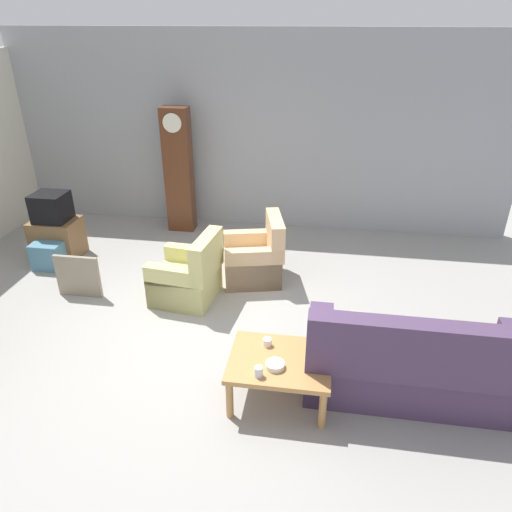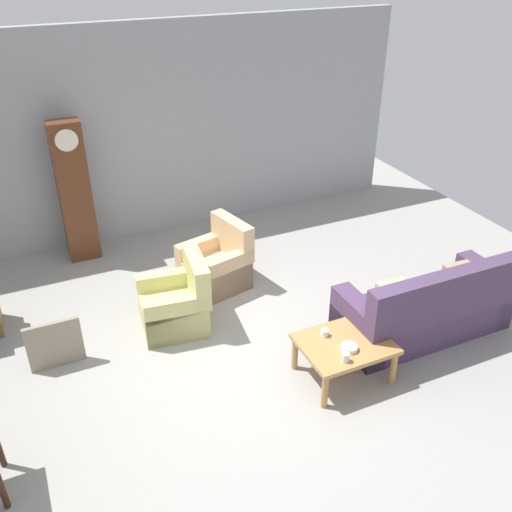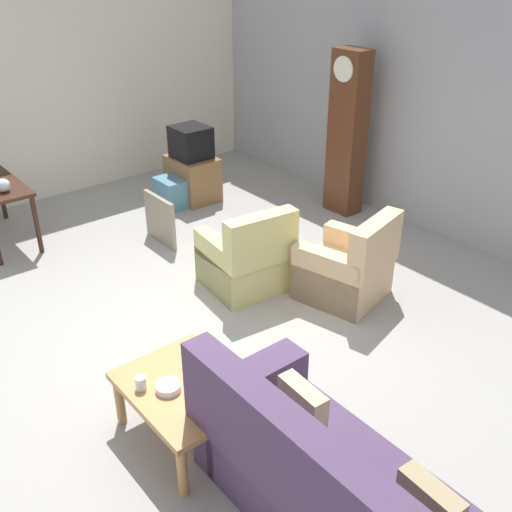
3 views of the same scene
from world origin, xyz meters
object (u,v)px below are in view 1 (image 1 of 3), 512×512
(armchair_olive_near, at_px, (188,278))
(armchair_olive_far, at_px, (255,259))
(tv_stand_cabinet, at_px, (58,238))
(coffee_table_wood, at_px, (280,365))
(storage_box_blue, at_px, (51,254))
(tv_crt, at_px, (51,207))
(framed_picture_leaning, at_px, (78,276))
(cup_blue_rimmed, at_px, (259,372))
(cup_white_porcelain, at_px, (267,342))
(bowl_white_stacked, at_px, (275,365))
(couch_floral, at_px, (416,366))
(grandfather_clock, at_px, (179,171))

(armchair_olive_near, height_order, armchair_olive_far, same)
(armchair_olive_far, height_order, tv_stand_cabinet, armchair_olive_far)
(coffee_table_wood, height_order, storage_box_blue, coffee_table_wood)
(tv_crt, bearing_deg, coffee_table_wood, -34.31)
(framed_picture_leaning, xyz_separation_m, storage_box_blue, (-0.82, 0.73, -0.09))
(framed_picture_leaning, xyz_separation_m, cup_blue_rimmed, (2.66, -1.74, 0.22))
(cup_white_porcelain, relative_size, bowl_white_stacked, 0.49)
(couch_floral, distance_m, armchair_olive_near, 3.00)
(grandfather_clock, distance_m, storage_box_blue, 2.39)
(couch_floral, xyz_separation_m, storage_box_blue, (-4.93, 1.97, -0.15))
(armchair_olive_far, bearing_deg, armchair_olive_near, -139.69)
(coffee_table_wood, relative_size, framed_picture_leaning, 1.60)
(grandfather_clock, bearing_deg, coffee_table_wood, -61.11)
(armchair_olive_far, height_order, grandfather_clock, grandfather_clock)
(coffee_table_wood, xyz_separation_m, framed_picture_leaning, (-2.82, 1.47, -0.11))
(grandfather_clock, height_order, cup_blue_rimmed, grandfather_clock)
(cup_blue_rimmed, bearing_deg, cup_white_porcelain, 87.51)
(tv_crt, xyz_separation_m, cup_blue_rimmed, (3.53, -2.78, -0.30))
(armchair_olive_near, relative_size, storage_box_blue, 2.09)
(armchair_olive_near, xyz_separation_m, grandfather_clock, (-0.75, 2.21, 0.74))
(armchair_olive_far, xyz_separation_m, grandfather_clock, (-1.53, 1.55, 0.74))
(grandfather_clock, height_order, framed_picture_leaning, grandfather_clock)
(tv_stand_cabinet, bearing_deg, armchair_olive_far, -4.28)
(armchair_olive_far, bearing_deg, bowl_white_stacked, -77.03)
(bowl_white_stacked, bearing_deg, armchair_olive_near, 127.33)
(coffee_table_wood, bearing_deg, couch_floral, 10.01)
(tv_stand_cabinet, xyz_separation_m, cup_white_porcelain, (3.55, -2.33, 0.20))
(armchair_olive_near, distance_m, framed_picture_leaning, 1.46)
(cup_blue_rimmed, bearing_deg, grandfather_clock, 115.46)
(armchair_olive_near, height_order, grandfather_clock, grandfather_clock)
(tv_stand_cabinet, relative_size, cup_blue_rimmed, 6.85)
(grandfather_clock, bearing_deg, cup_blue_rimmed, -64.54)
(grandfather_clock, distance_m, cup_blue_rimmed, 4.57)
(grandfather_clock, height_order, tv_crt, grandfather_clock)
(coffee_table_wood, bearing_deg, tv_stand_cabinet, 145.69)
(coffee_table_wood, xyz_separation_m, tv_crt, (-3.69, 2.52, 0.42))
(coffee_table_wood, distance_m, cup_blue_rimmed, 0.33)
(armchair_olive_near, relative_size, tv_crt, 1.92)
(armchair_olive_near, height_order, bowl_white_stacked, armchair_olive_near)
(armchair_olive_far, distance_m, framed_picture_leaning, 2.38)
(armchair_olive_near, bearing_deg, cup_white_porcelain, -49.67)
(armchair_olive_near, bearing_deg, storage_box_blue, 165.89)
(armchair_olive_far, relative_size, bowl_white_stacked, 5.36)
(storage_box_blue, bearing_deg, grandfather_clock, 47.04)
(storage_box_blue, xyz_separation_m, cup_white_porcelain, (3.50, -2.01, 0.30))
(couch_floral, height_order, armchair_olive_near, couch_floral)
(tv_stand_cabinet, distance_m, cup_white_porcelain, 4.25)
(armchair_olive_near, height_order, coffee_table_wood, armchair_olive_near)
(framed_picture_leaning, relative_size, storage_box_blue, 1.36)
(coffee_table_wood, distance_m, cup_white_porcelain, 0.26)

